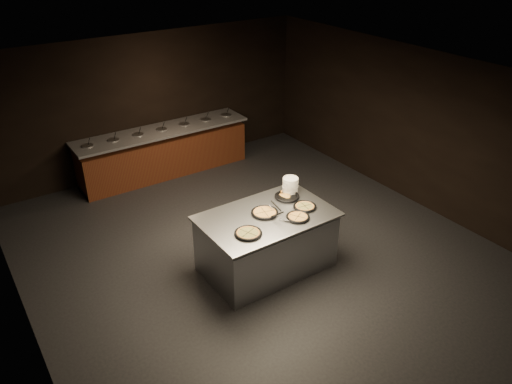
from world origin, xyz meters
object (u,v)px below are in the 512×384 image
plate_stack (290,185)px  pan_veggie_whole (248,233)px  pan_cheese_whole (265,212)px  serving_counter (266,243)px

plate_stack → pan_veggie_whole: (-1.24, -0.66, -0.10)m
pan_cheese_whole → serving_counter: bearing=-85.5°
plate_stack → pan_cheese_whole: bearing=-155.7°
serving_counter → pan_veggie_whole: bearing=-151.8°
serving_counter → pan_cheese_whole: 0.52m
plate_stack → serving_counter: bearing=-152.5°
plate_stack → pan_cheese_whole: size_ratio=0.61×
serving_counter → pan_veggie_whole: (-0.51, -0.28, 0.52)m
pan_veggie_whole → pan_cheese_whole: same height
plate_stack → pan_veggie_whole: plate_stack is taller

